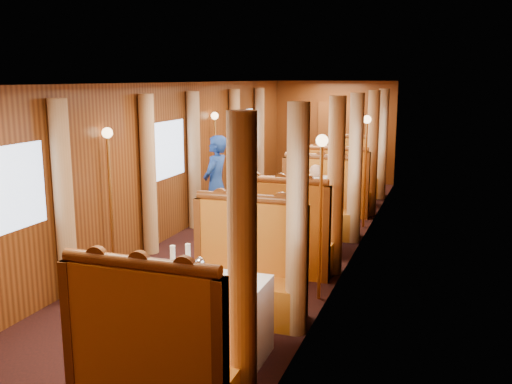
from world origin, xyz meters
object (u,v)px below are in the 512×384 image
at_px(teapot_left, 185,276).
at_px(teapot_back, 200,269).
at_px(banquette_mid_aft, 318,210).
at_px(rose_vase_mid, 304,191).
at_px(steward, 216,185).
at_px(rose_vase_far, 346,159).
at_px(tea_tray, 200,280).
at_px(table_near, 208,319).
at_px(fruit_plate, 232,286).
at_px(banquette_mid_fwd, 284,242).
at_px(banquette_near_aft, 246,279).
at_px(table_far, 345,186).
at_px(passenger, 315,194).
at_px(banquette_near_fwd, 154,366).
at_px(table_mid, 303,227).
at_px(banquette_far_fwd, 335,193).
at_px(banquette_far_aft, 353,176).

distance_m(teapot_left, teapot_back, 0.21).
relative_size(banquette_mid_aft, rose_vase_mid, 3.72).
distance_m(banquette_mid_aft, steward, 1.74).
bearing_deg(rose_vase_far, tea_tray, -90.63).
distance_m(table_near, fruit_plate, 0.49).
height_order(banquette_mid_fwd, rose_vase_far, banquette_mid_fwd).
relative_size(teapot_left, rose_vase_far, 0.44).
bearing_deg(banquette_near_aft, banquette_mid_aft, 90.00).
relative_size(table_far, passenger, 1.38).
bearing_deg(passenger, rose_vase_mid, -89.43).
height_order(banquette_near_fwd, table_mid, banquette_near_fwd).
distance_m(banquette_near_aft, table_far, 5.99).
height_order(banquette_mid_aft, table_far, banquette_mid_aft).
bearing_deg(banquette_far_fwd, table_far, 90.00).
relative_size(banquette_mid_fwd, steward, 0.81).
bearing_deg(table_far, banquette_mid_fwd, -90.00).
bearing_deg(passenger, teapot_left, -92.28).
distance_m(banquette_near_aft, banquette_mid_fwd, 1.47).
height_order(banquette_near_aft, banquette_far_aft, same).
bearing_deg(rose_vase_far, teapot_left, -91.44).
distance_m(banquette_mid_aft, fruit_plate, 4.62).
xyz_separation_m(table_mid, teapot_left, (-0.17, -3.61, 0.44)).
bearing_deg(table_mid, teapot_back, -91.92).
height_order(table_near, fruit_plate, fruit_plate).
bearing_deg(banquette_near_aft, passenger, 90.00).
distance_m(banquette_far_fwd, rose_vase_far, 1.16).
bearing_deg(steward, banquette_near_aft, 30.29).
height_order(banquette_near_fwd, table_far, banquette_near_fwd).
distance_m(table_mid, rose_vase_far, 3.57).
distance_m(banquette_near_aft, fruit_plate, 1.19).
bearing_deg(passenger, teapot_back, -91.57).
distance_m(table_far, rose_vase_mid, 3.53).
distance_m(table_near, table_far, 7.00).
relative_size(banquette_mid_fwd, teapot_left, 8.41).
bearing_deg(passenger, banquette_mid_fwd, -90.00).
xyz_separation_m(tea_tray, teapot_left, (-0.10, -0.10, 0.06)).
bearing_deg(banquette_near_aft, rose_vase_mid, 89.83).
relative_size(table_mid, tea_tray, 3.09).
bearing_deg(banquette_mid_aft, rose_vase_far, 89.90).
xyz_separation_m(teapot_left, passenger, (0.17, 4.37, -0.07)).
xyz_separation_m(table_mid, fruit_plate, (0.28, -3.59, 0.39)).
xyz_separation_m(table_mid, banquette_far_fwd, (0.00, 2.49, 0.05)).
bearing_deg(banquette_near_aft, tea_tray, -94.05).
bearing_deg(banquette_near_aft, banquette_far_fwd, 90.00).
bearing_deg(table_near, banquette_mid_fwd, 90.00).
height_order(table_far, teapot_left, teapot_left).
distance_m(table_near, passenger, 4.28).
relative_size(banquette_far_aft, tea_tray, 3.94).
xyz_separation_m(rose_vase_far, steward, (-1.63, -2.99, -0.10)).
height_order(banquette_far_aft, passenger, banquette_far_aft).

